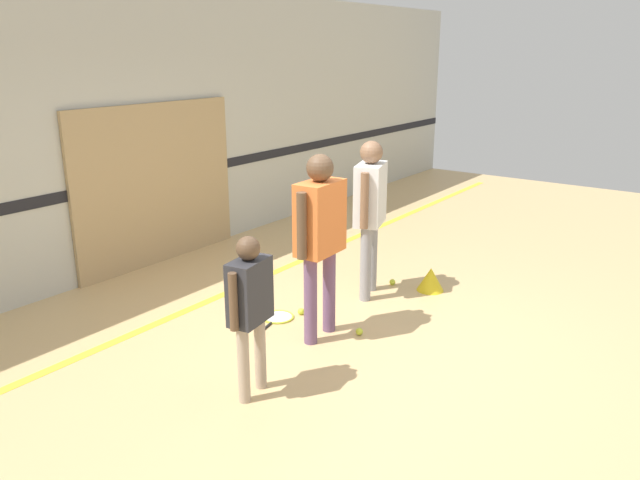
{
  "coord_description": "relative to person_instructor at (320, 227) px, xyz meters",
  "views": [
    {
      "loc": [
        -4.22,
        -2.83,
        2.51
      ],
      "look_at": [
        -0.06,
        0.19,
        0.91
      ],
      "focal_mm": 35.0,
      "sensor_mm": 36.0,
      "label": 1
    }
  ],
  "objects": [
    {
      "name": "ground_plane",
      "position": [
        0.06,
        -0.19,
        -1.03
      ],
      "size": [
        16.0,
        16.0,
        0.0
      ],
      "primitive_type": "plane",
      "color": "tan"
    },
    {
      "name": "floor_stripe",
      "position": [
        0.06,
        1.41,
        -1.02
      ],
      "size": [
        14.4,
        0.1,
        0.01
      ],
      "color": "yellow",
      "rests_on": "ground_plane"
    },
    {
      "name": "tennis_ball_stray_left",
      "position": [
        1.5,
        0.1,
        -0.99
      ],
      "size": [
        0.07,
        0.07,
        0.07
      ],
      "primitive_type": "sphere",
      "color": "#CCE038",
      "rests_on": "ground_plane"
    },
    {
      "name": "person_instructor",
      "position": [
        0.0,
        0.0,
        0.0
      ],
      "size": [
        0.63,
        0.28,
        1.66
      ],
      "rotation": [
        0.0,
        0.0,
        0.05
      ],
      "color": "#6B4C70",
      "rests_on": "ground_plane"
    },
    {
      "name": "person_student_left",
      "position": [
        -1.09,
        -0.17,
        -0.26
      ],
      "size": [
        0.47,
        0.24,
        1.25
      ],
      "rotation": [
        0.0,
        0.0,
        0.16
      ],
      "color": "tan",
      "rests_on": "ground_plane"
    },
    {
      "name": "tennis_ball_near_instructor",
      "position": [
        0.23,
        -0.27,
        -0.99
      ],
      "size": [
        0.07,
        0.07,
        0.07
      ],
      "primitive_type": "sphere",
      "color": "#CCE038",
      "rests_on": "ground_plane"
    },
    {
      "name": "person_student_right",
      "position": [
        1.1,
        0.17,
        -0.02
      ],
      "size": [
        0.59,
        0.39,
        1.63
      ],
      "rotation": [
        0.0,
        0.0,
        -2.81
      ],
      "color": "gray",
      "rests_on": "ground_plane"
    },
    {
      "name": "racket_spare_on_floor",
      "position": [
        0.07,
        0.56,
        -1.02
      ],
      "size": [
        0.53,
        0.37,
        0.03
      ],
      "rotation": [
        0.0,
        0.0,
        3.38
      ],
      "color": "#C6D838",
      "rests_on": "ground_plane"
    },
    {
      "name": "wall_back",
      "position": [
        0.06,
        2.87,
        0.57
      ],
      "size": [
        16.0,
        0.07,
        3.2
      ],
      "color": "beige",
      "rests_on": "ground_plane"
    },
    {
      "name": "training_cone",
      "position": [
        1.6,
        -0.31,
        -0.9
      ],
      "size": [
        0.29,
        0.29,
        0.25
      ],
      "color": "yellow",
      "rests_on": "ground_plane"
    },
    {
      "name": "wall_panel",
      "position": [
        0.58,
        2.81,
        -0.08
      ],
      "size": [
        2.32,
        0.05,
        1.9
      ],
      "color": "tan",
      "rests_on": "ground_plane"
    },
    {
      "name": "tennis_ball_by_spare_racket",
      "position": [
        0.28,
        0.43,
        -0.99
      ],
      "size": [
        0.07,
        0.07,
        0.07
      ],
      "primitive_type": "sphere",
      "color": "#CCE038",
      "rests_on": "ground_plane"
    }
  ]
}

